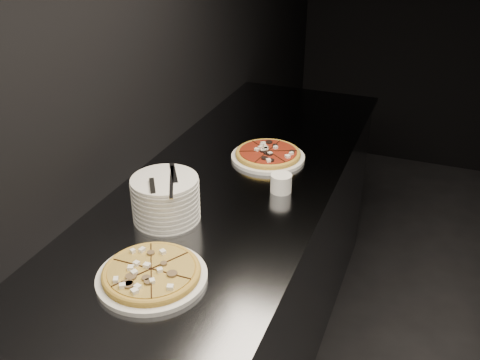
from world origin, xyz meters
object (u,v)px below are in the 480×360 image
(pizza_mushroom, at_px, (152,274))
(pizza_tomato, at_px, (268,155))
(counter, at_px, (224,292))
(cutlery, at_px, (164,181))
(plate_stack, at_px, (166,199))
(ramekin, at_px, (281,183))

(pizza_mushroom, relative_size, pizza_tomato, 0.89)
(counter, xyz_separation_m, cutlery, (-0.09, -0.24, 0.61))
(pizza_mushroom, bearing_deg, cutlery, 110.40)
(plate_stack, relative_size, cutlery, 0.97)
(counter, distance_m, cutlery, 0.66)
(counter, distance_m, ramekin, 0.54)
(ramekin, bearing_deg, pizza_mushroom, -106.83)
(ramekin, bearing_deg, pizza_tomato, 118.70)
(pizza_mushroom, bearing_deg, ramekin, 73.17)
(plate_stack, relative_size, ramekin, 2.85)
(pizza_tomato, relative_size, cutlery, 1.54)
(pizza_mushroom, xyz_separation_m, ramekin, (0.18, 0.60, 0.02))
(pizza_tomato, height_order, cutlery, cutlery)
(counter, height_order, pizza_mushroom, pizza_mushroom)
(pizza_tomato, bearing_deg, counter, -101.33)
(counter, height_order, pizza_tomato, pizza_tomato)
(plate_stack, bearing_deg, counter, 65.17)
(pizza_tomato, distance_m, plate_stack, 0.57)
(counter, xyz_separation_m, ramekin, (0.19, 0.09, 0.49))
(counter, bearing_deg, ramekin, 24.00)
(counter, bearing_deg, plate_stack, -114.83)
(pizza_mushroom, height_order, cutlery, cutlery)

